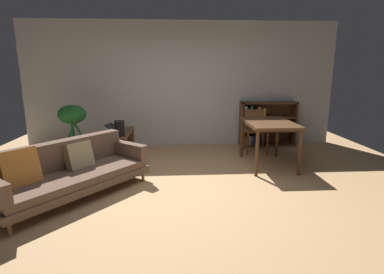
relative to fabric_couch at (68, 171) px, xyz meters
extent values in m
plane|color=tan|center=(1.63, 0.08, -0.35)|extent=(8.16, 8.16, 0.00)
cube|color=silver|center=(1.63, 2.78, 1.00)|extent=(6.80, 0.10, 2.70)
cylinder|color=olive|center=(0.95, 0.48, -0.28)|extent=(0.04, 0.04, 0.14)
cylinder|color=olive|center=(-0.28, -1.00, -0.28)|extent=(0.04, 0.04, 0.14)
cylinder|color=olive|center=(0.44, 0.91, -0.28)|extent=(0.04, 0.04, 0.14)
cube|color=brown|center=(0.08, -0.05, -0.16)|extent=(1.95, 2.12, 0.10)
cube|color=brown|center=(0.08, -0.05, -0.06)|extent=(1.87, 2.03, 0.10)
cube|color=brown|center=(-0.16, 0.15, 0.18)|extent=(1.42, 1.66, 0.39)
cube|color=brown|center=(0.70, 0.70, 0.10)|extent=(0.68, 0.59, 0.22)
cube|color=orange|center=(-0.41, -0.38, 0.18)|extent=(0.45, 0.48, 0.45)
cube|color=tan|center=(0.10, 0.21, 0.15)|extent=(0.41, 0.43, 0.39)
cube|color=brown|center=(0.43, 2.24, -0.09)|extent=(0.37, 0.04, 0.52)
cube|color=brown|center=(0.43, 1.09, -0.09)|extent=(0.37, 0.04, 0.52)
cube|color=brown|center=(0.43, 1.67, -0.12)|extent=(0.37, 1.15, 0.04)
cube|color=brown|center=(0.43, 1.67, 0.16)|extent=(0.37, 1.19, 0.04)
cube|color=brown|center=(0.43, 1.67, -0.33)|extent=(0.37, 1.15, 0.04)
cube|color=#333338|center=(0.44, 1.85, 0.18)|extent=(0.30, 0.38, 0.02)
cube|color=black|center=(0.24, 1.90, 0.24)|extent=(0.27, 0.36, 0.11)
cylinder|color=black|center=(0.48, 1.35, 0.31)|extent=(0.18, 0.18, 0.27)
cylinder|color=slate|center=(0.48, 1.35, 0.37)|extent=(0.10, 0.10, 0.01)
cylinder|color=#9E9389|center=(-0.51, 1.92, -0.23)|extent=(0.31, 0.31, 0.24)
cylinder|color=#287A33|center=(-0.40, 1.94, 0.14)|extent=(0.26, 0.08, 0.52)
cylinder|color=#287A33|center=(-0.53, 1.99, 0.14)|extent=(0.07, 0.16, 0.51)
cylinder|color=#287A33|center=(-0.60, 1.94, 0.06)|extent=(0.23, 0.10, 0.37)
cylinder|color=#287A33|center=(-0.50, 1.80, 0.18)|extent=(0.06, 0.27, 0.60)
ellipsoid|color=#287A33|center=(-0.51, 1.92, 0.49)|extent=(0.52, 0.52, 0.37)
cylinder|color=#56351E|center=(2.76, 1.66, 0.02)|extent=(0.06, 0.06, 0.74)
cylinder|color=#56351E|center=(2.76, 0.58, 0.02)|extent=(0.06, 0.06, 0.74)
cylinder|color=#56351E|center=(3.46, 1.66, 0.02)|extent=(0.06, 0.06, 0.74)
cylinder|color=#56351E|center=(3.46, 0.58, 0.02)|extent=(0.06, 0.06, 0.74)
cube|color=#56351E|center=(3.11, 1.12, 0.42)|extent=(0.80, 1.18, 0.05)
cylinder|color=brown|center=(3.32, 1.81, -0.13)|extent=(0.04, 0.04, 0.44)
cylinder|color=brown|center=(2.92, 1.82, -0.13)|extent=(0.04, 0.04, 0.44)
cylinder|color=brown|center=(3.33, 2.16, -0.13)|extent=(0.04, 0.04, 0.44)
cylinder|color=brown|center=(2.93, 2.17, -0.13)|extent=(0.04, 0.04, 0.44)
cube|color=brown|center=(3.13, 1.99, 0.11)|extent=(0.45, 0.40, 0.04)
cube|color=brown|center=(3.13, 2.17, 0.32)|extent=(0.39, 0.05, 0.39)
cube|color=#56351E|center=(2.94, 2.55, 0.14)|extent=(0.04, 0.33, 0.98)
cube|color=#56351E|center=(4.14, 2.55, 0.14)|extent=(0.04, 0.33, 0.98)
cube|color=#56351E|center=(3.54, 2.55, 0.61)|extent=(1.23, 0.33, 0.04)
cube|color=#56351E|center=(3.54, 2.55, -0.33)|extent=(1.23, 0.33, 0.04)
cube|color=#56351E|center=(3.54, 2.70, 0.14)|extent=(1.20, 0.04, 0.98)
cube|color=#56351E|center=(3.54, 2.55, -0.02)|extent=(1.20, 0.32, 0.04)
cube|color=#56351E|center=(3.54, 2.55, 0.30)|extent=(1.20, 0.32, 0.04)
cube|color=orange|center=(3.01, 2.53, -0.22)|extent=(0.06, 0.23, 0.18)
cube|color=gold|center=(3.07, 2.52, -0.22)|extent=(0.04, 0.22, 0.19)
cube|color=silver|center=(3.13, 2.53, -0.21)|extent=(0.05, 0.26, 0.21)
cube|color=#2D5199|center=(3.19, 2.53, -0.21)|extent=(0.06, 0.25, 0.20)
cube|color=black|center=(3.26, 2.54, -0.21)|extent=(0.06, 0.27, 0.20)
cube|color=black|center=(3.33, 2.53, -0.21)|extent=(0.05, 0.23, 0.20)
cube|color=silver|center=(3.02, 2.53, 0.11)|extent=(0.07, 0.24, 0.22)
cube|color=#2D5199|center=(3.09, 2.54, 0.08)|extent=(0.05, 0.28, 0.15)
cube|color=#337F47|center=(3.14, 2.53, 0.10)|extent=(0.04, 0.24, 0.19)
cube|color=red|center=(3.19, 2.53, 0.08)|extent=(0.03, 0.25, 0.17)
cube|color=gold|center=(3.24, 2.53, 0.08)|extent=(0.05, 0.25, 0.15)
cube|color=#337F47|center=(3.31, 2.53, 0.09)|extent=(0.07, 0.26, 0.17)
cube|color=silver|center=(3.01, 2.52, 0.43)|extent=(0.05, 0.21, 0.23)
cube|color=#2D5199|center=(3.08, 2.54, 0.41)|extent=(0.06, 0.28, 0.18)
cube|color=#337F47|center=(3.14, 2.53, 0.43)|extent=(0.04, 0.26, 0.24)
cube|color=gold|center=(3.19, 2.53, 0.39)|extent=(0.05, 0.24, 0.15)
cube|color=black|center=(3.24, 2.54, 0.39)|extent=(0.04, 0.27, 0.16)
cube|color=orange|center=(3.30, 2.53, 0.43)|extent=(0.06, 0.23, 0.22)
cube|color=black|center=(3.36, 2.54, 0.42)|extent=(0.03, 0.26, 0.21)
cube|color=gold|center=(3.42, 2.54, 0.41)|extent=(0.06, 0.28, 0.19)
camera|label=1|loc=(1.43, -3.94, 1.34)|focal=28.13mm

